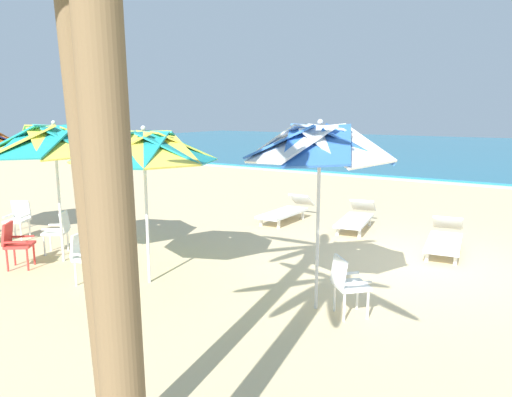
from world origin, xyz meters
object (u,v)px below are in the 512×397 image
object	(u,v)px
plastic_chair_5	(19,217)
sun_lounger_2	(287,210)
beach_umbrella_1	(144,148)
plastic_chair_1	(86,254)
beach_umbrella_0	(320,145)
plastic_chair_0	(347,282)
plastic_chair_2	(16,242)
beach_umbrella_2	(55,141)
plastic_chair_3	(59,229)
palm_tree_0	(99,81)
sun_lounger_1	(356,218)
sun_lounger_0	(445,239)

from	to	relation	value
plastic_chair_5	sun_lounger_2	bearing A→B (deg)	48.93
plastic_chair_5	sun_lounger_2	distance (m)	6.46
beach_umbrella_1	plastic_chair_1	size ratio (longest dim) A/B	3.05
beach_umbrella_0	beach_umbrella_1	xyz separation A→B (m)	(-2.87, -0.53, -0.12)
plastic_chair_0	plastic_chair_2	bearing A→B (deg)	-167.47
beach_umbrella_2	plastic_chair_2	bearing A→B (deg)	-114.58
beach_umbrella_1	plastic_chair_3	world-z (taller)	beach_umbrella_1
plastic_chair_0	plastic_chair_3	world-z (taller)	same
plastic_chair_3	sun_lounger_2	distance (m)	5.65
plastic_chair_0	palm_tree_0	size ratio (longest dim) A/B	0.19
plastic_chair_0	sun_lounger_1	world-z (taller)	plastic_chair_0
plastic_chair_2	sun_lounger_1	bearing A→B (deg)	56.42
plastic_chair_0	plastic_chair_1	size ratio (longest dim) A/B	1.00
plastic_chair_5	palm_tree_0	distance (m)	9.47
plastic_chair_1	sun_lounger_1	bearing A→B (deg)	68.13
beach_umbrella_1	beach_umbrella_2	bearing A→B (deg)	-178.79
sun_lounger_2	palm_tree_0	world-z (taller)	palm_tree_0
plastic_chair_1	plastic_chair_5	distance (m)	3.81
beach_umbrella_1	plastic_chair_2	world-z (taller)	beach_umbrella_1
beach_umbrella_2	sun_lounger_2	distance (m)	6.07
sun_lounger_2	palm_tree_0	xyz separation A→B (m)	(3.85, -9.09, 2.74)
plastic_chair_2	palm_tree_0	xyz separation A→B (m)	(6.16, -2.99, 2.53)
plastic_chair_0	sun_lounger_1	size ratio (longest dim) A/B	0.39
plastic_chair_1	sun_lounger_2	xyz separation A→B (m)	(0.57, 5.89, -0.22)
beach_umbrella_0	palm_tree_0	size ratio (longest dim) A/B	0.61
plastic_chair_3	plastic_chair_1	bearing A→B (deg)	-23.34
beach_umbrella_1	sun_lounger_2	size ratio (longest dim) A/B	1.23
plastic_chair_3	beach_umbrella_1	bearing A→B (deg)	-5.16
beach_umbrella_1	plastic_chair_5	size ratio (longest dim) A/B	3.05
plastic_chair_5	sun_lounger_1	size ratio (longest dim) A/B	0.39
plastic_chair_2	sun_lounger_1	world-z (taller)	plastic_chair_2
beach_umbrella_2	palm_tree_0	size ratio (longest dim) A/B	0.59
beach_umbrella_0	plastic_chair_3	bearing A→B (deg)	-177.17
plastic_chair_3	sun_lounger_1	distance (m)	6.83
plastic_chair_3	plastic_chair_5	size ratio (longest dim) A/B	1.00
beach_umbrella_2	plastic_chair_5	xyz separation A→B (m)	(-2.27, 0.50, -1.82)
beach_umbrella_0	beach_umbrella_1	distance (m)	2.92
plastic_chair_2	sun_lounger_0	size ratio (longest dim) A/B	0.39
beach_umbrella_0	plastic_chair_0	bearing A→B (deg)	0.80
sun_lounger_0	sun_lounger_2	size ratio (longest dim) A/B	1.03
plastic_chair_3	sun_lounger_0	xyz separation A→B (m)	(6.63, 4.32, -0.22)
plastic_chair_3	plastic_chair_5	bearing A→B (deg)	173.52
sun_lounger_1	plastic_chair_1	bearing A→B (deg)	-111.87
palm_tree_0	beach_umbrella_0	bearing A→B (deg)	99.16
sun_lounger_2	palm_tree_0	size ratio (longest dim) A/B	0.47
plastic_chair_0	plastic_chair_5	xyz separation A→B (m)	(-7.87, -0.09, 0.00)
plastic_chair_3	sun_lounger_2	world-z (taller)	plastic_chair_3
plastic_chair_2	plastic_chair_5	xyz separation A→B (m)	(-1.93, 1.23, 0.00)
beach_umbrella_0	plastic_chair_0	distance (m)	1.96
plastic_chair_5	plastic_chair_3	bearing A→B (deg)	-6.48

